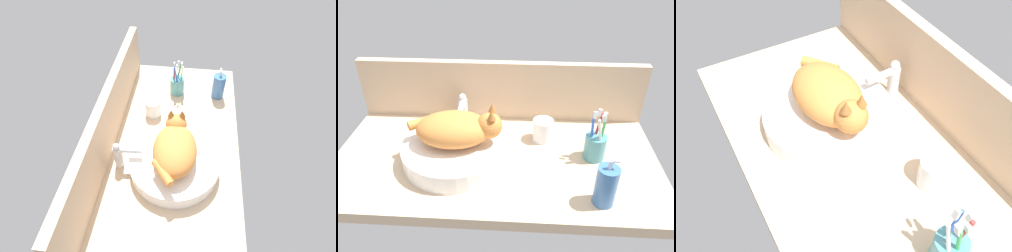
{
  "view_description": "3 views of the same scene",
  "coord_description": "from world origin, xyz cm",
  "views": [
    {
      "loc": [
        -73.76,
        -6.54,
        92.34
      ],
      "look_at": [
        -1.02,
        1.98,
        11.64
      ],
      "focal_mm": 28.0,
      "sensor_mm": 36.0,
      "label": 1
    },
    {
      "loc": [
        9.45,
        -91.18,
        72.55
      ],
      "look_at": [
        3.64,
        2.59,
        11.14
      ],
      "focal_mm": 35.0,
      "sensor_mm": 36.0,
      "label": 2
    },
    {
      "loc": [
        53.08,
        -34.04,
        80.06
      ],
      "look_at": [
        -3.51,
        -2.54,
        9.06
      ],
      "focal_mm": 40.0,
      "sensor_mm": 36.0,
      "label": 3
    }
  ],
  "objects": [
    {
      "name": "water_glass",
      "position": [
        16.94,
        11.43,
        3.68
      ],
      "size": [
        7.7,
        7.7,
        8.35
      ],
      "color": "white",
      "rests_on": "ground_plane"
    },
    {
      "name": "backsplash_panel",
      "position": [
        0.0,
        27.52,
        12.1
      ],
      "size": [
        114.19,
        3.6,
        24.19
      ],
      "primitive_type": "cube",
      "color": "#CCAD8C",
      "rests_on": "ground_plane"
    },
    {
      "name": "sink_basin",
      "position": [
        -13.52,
        -2.09,
        3.36
      ],
      "size": [
        36.45,
        36.45,
        6.72
      ],
      "primitive_type": "cylinder",
      "color": "white",
      "rests_on": "ground_plane"
    },
    {
      "name": "soap_dispenser",
      "position": [
        33.93,
        -20.09,
        6.6
      ],
      "size": [
        6.39,
        6.39,
        16.3
      ],
      "color": "#3F72B2",
      "rests_on": "ground_plane"
    },
    {
      "name": "ground_plane",
      "position": [
        0.0,
        0.0,
        -2.0
      ],
      "size": [
        114.19,
        58.64,
        4.0
      ],
      "primitive_type": "cube",
      "color": "#D1B28E"
    },
    {
      "name": "faucet",
      "position": [
        -14.54,
        19.49,
        7.3
      ],
      "size": [
        3.6,
        11.84,
        13.6
      ],
      "color": "silver",
      "rests_on": "ground_plane"
    },
    {
      "name": "toothbrush_cup",
      "position": [
        34.56,
        1.31,
        5.16
      ],
      "size": [
        7.36,
        7.36,
        18.73
      ],
      "color": "teal",
      "rests_on": "ground_plane"
    },
    {
      "name": "cat",
      "position": [
        -12.16,
        -1.95,
        12.48
      ],
      "size": [
        32.41,
        18.22,
        14.0
      ],
      "color": "orange",
      "rests_on": "sink_basin"
    }
  ]
}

